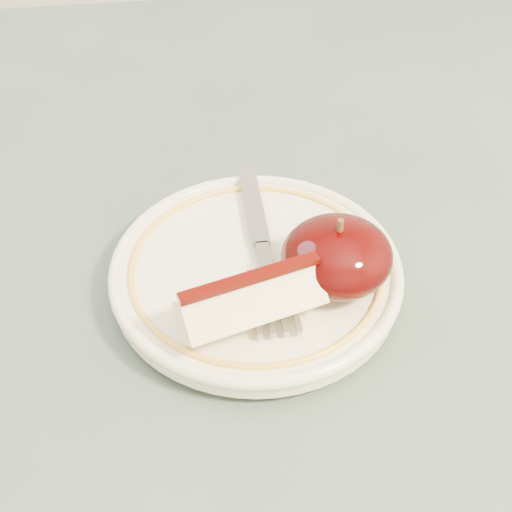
{
  "coord_description": "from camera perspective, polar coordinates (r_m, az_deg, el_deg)",
  "views": [
    {
      "loc": [
        -0.06,
        -0.32,
        1.09
      ],
      "look_at": [
        -0.02,
        0.0,
        0.78
      ],
      "focal_mm": 50.0,
      "sensor_mm": 36.0,
      "label": 1
    }
  ],
  "objects": [
    {
      "name": "table",
      "position": [
        0.54,
        2.15,
        -8.83
      ],
      "size": [
        0.9,
        0.9,
        0.75
      ],
      "color": "brown",
      "rests_on": "ground"
    },
    {
      "name": "plate",
      "position": [
        0.46,
        0.0,
        -1.25
      ],
      "size": [
        0.19,
        0.19,
        0.02
      ],
      "color": "beige",
      "rests_on": "table"
    },
    {
      "name": "apple_half",
      "position": [
        0.44,
        6.49,
        -0.02
      ],
      "size": [
        0.07,
        0.07,
        0.05
      ],
      "color": "black",
      "rests_on": "plate"
    },
    {
      "name": "apple_wedge",
      "position": [
        0.41,
        -0.45,
        -3.64
      ],
      "size": [
        0.09,
        0.06,
        0.04
      ],
      "rotation": [
        0.0,
        0.0,
        0.28
      ],
      "color": "#FFF1BB",
      "rests_on": "plate"
    },
    {
      "name": "fork",
      "position": [
        0.47,
        0.48,
        0.86
      ],
      "size": [
        0.03,
        0.16,
        0.0
      ],
      "rotation": [
        0.0,
        0.0,
        1.57
      ],
      "color": "gray",
      "rests_on": "plate"
    }
  ]
}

